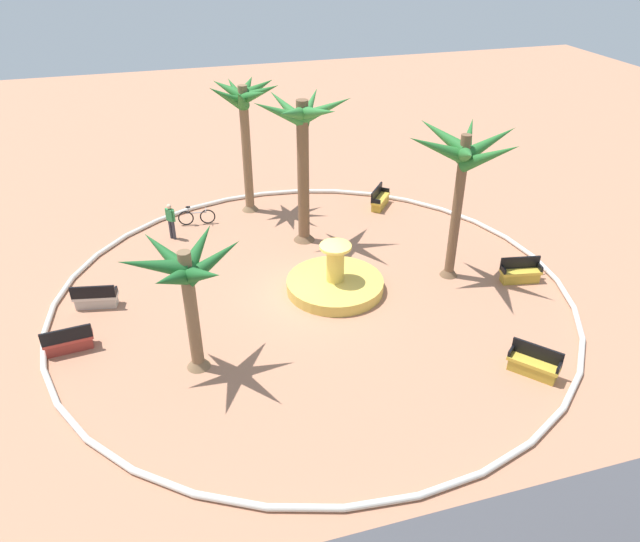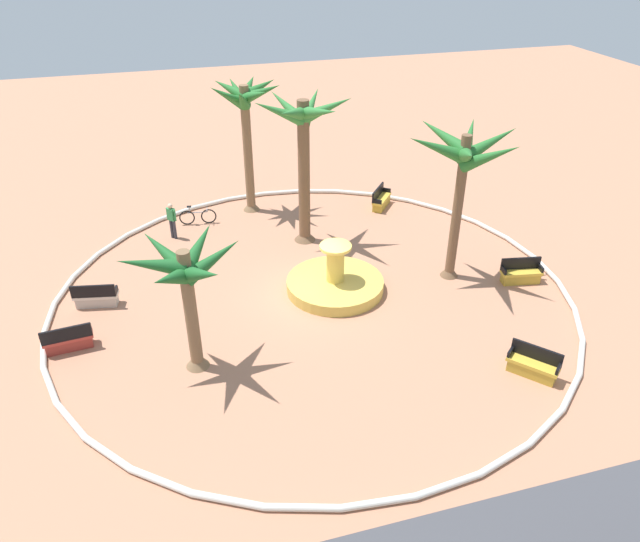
{
  "view_description": "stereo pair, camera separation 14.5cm",
  "coord_description": "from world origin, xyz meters",
  "px_view_note": "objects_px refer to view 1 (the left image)",
  "views": [
    {
      "loc": [
        5.14,
        18.48,
        12.69
      ],
      "look_at": [
        -0.27,
        -0.03,
        1.0
      ],
      "focal_mm": 33.59,
      "sensor_mm": 36.0,
      "label": 1
    },
    {
      "loc": [
        5.0,
        18.52,
        12.69
      ],
      "look_at": [
        -0.27,
        -0.03,
        1.0
      ],
      "focal_mm": 33.59,
      "sensor_mm": 36.0,
      "label": 2
    }
  ],
  "objects_px": {
    "person_cyclist_helmet": "(171,219)",
    "bench_southwest": "(380,200)",
    "bench_east": "(520,274)",
    "bicycle_red_frame": "(197,217)",
    "bench_north": "(96,299)",
    "palm_tree_near_fountain": "(244,110)",
    "fountain": "(335,283)",
    "bench_west": "(533,365)",
    "palm_tree_far_side": "(302,137)",
    "palm_tree_by_curb": "(463,162)",
    "bench_southeast": "(69,342)",
    "palm_tree_mid_plaza": "(186,277)"
  },
  "relations": [
    {
      "from": "palm_tree_mid_plaza",
      "to": "bench_west",
      "type": "bearing_deg",
      "value": 161.82
    },
    {
      "from": "palm_tree_by_curb",
      "to": "bicycle_red_frame",
      "type": "distance_m",
      "value": 12.68
    },
    {
      "from": "palm_tree_near_fountain",
      "to": "palm_tree_far_side",
      "type": "xyz_separation_m",
      "value": [
        -1.73,
        3.79,
        -0.23
      ]
    },
    {
      "from": "fountain",
      "to": "palm_tree_far_side",
      "type": "height_order",
      "value": "palm_tree_far_side"
    },
    {
      "from": "palm_tree_mid_plaza",
      "to": "palm_tree_far_side",
      "type": "distance_m",
      "value": 9.33
    },
    {
      "from": "palm_tree_mid_plaza",
      "to": "bicycle_red_frame",
      "type": "distance_m",
      "value": 10.8
    },
    {
      "from": "palm_tree_far_side",
      "to": "bench_southwest",
      "type": "distance_m",
      "value": 6.71
    },
    {
      "from": "bench_east",
      "to": "bicycle_red_frame",
      "type": "bearing_deg",
      "value": -36.41
    },
    {
      "from": "palm_tree_near_fountain",
      "to": "bicycle_red_frame",
      "type": "bearing_deg",
      "value": 18.2
    },
    {
      "from": "bench_southwest",
      "to": "bench_southeast",
      "type": "bearing_deg",
      "value": 28.68
    },
    {
      "from": "bicycle_red_frame",
      "to": "bench_southeast",
      "type": "bearing_deg",
      "value": 58.15
    },
    {
      "from": "palm_tree_near_fountain",
      "to": "bench_east",
      "type": "xyz_separation_m",
      "value": [
        -9.06,
        9.54,
        -4.62
      ]
    },
    {
      "from": "bench_southwest",
      "to": "person_cyclist_helmet",
      "type": "height_order",
      "value": "person_cyclist_helmet"
    },
    {
      "from": "palm_tree_far_side",
      "to": "bench_east",
      "type": "xyz_separation_m",
      "value": [
        -7.33,
        5.74,
        -4.39
      ]
    },
    {
      "from": "bench_north",
      "to": "bicycle_red_frame",
      "type": "bearing_deg",
      "value": -126.73
    },
    {
      "from": "bench_southwest",
      "to": "bicycle_red_frame",
      "type": "height_order",
      "value": "bench_southwest"
    },
    {
      "from": "palm_tree_far_side",
      "to": "bench_southwest",
      "type": "xyz_separation_m",
      "value": [
        -4.51,
        -2.33,
        -4.39
      ]
    },
    {
      "from": "palm_tree_mid_plaza",
      "to": "bench_southwest",
      "type": "distance_m",
      "value": 14.3
    },
    {
      "from": "fountain",
      "to": "bench_west",
      "type": "height_order",
      "value": "fountain"
    },
    {
      "from": "fountain",
      "to": "bicycle_red_frame",
      "type": "bearing_deg",
      "value": -57.94
    },
    {
      "from": "bench_north",
      "to": "bench_southwest",
      "type": "bearing_deg",
      "value": -158.47
    },
    {
      "from": "palm_tree_far_side",
      "to": "bicycle_red_frame",
      "type": "bearing_deg",
      "value": -33.45
    },
    {
      "from": "fountain",
      "to": "person_cyclist_helmet",
      "type": "bearing_deg",
      "value": -46.81
    },
    {
      "from": "palm_tree_far_side",
      "to": "bench_southwest",
      "type": "bearing_deg",
      "value": -152.73
    },
    {
      "from": "bench_east",
      "to": "bicycle_red_frame",
      "type": "distance_m",
      "value": 14.58
    },
    {
      "from": "palm_tree_far_side",
      "to": "bench_southeast",
      "type": "bearing_deg",
      "value": 29.33
    },
    {
      "from": "bench_east",
      "to": "person_cyclist_helmet",
      "type": "height_order",
      "value": "person_cyclist_helmet"
    },
    {
      "from": "palm_tree_by_curb",
      "to": "bench_southeast",
      "type": "distance_m",
      "value": 15.13
    },
    {
      "from": "palm_tree_by_curb",
      "to": "person_cyclist_helmet",
      "type": "bearing_deg",
      "value": -30.94
    },
    {
      "from": "bicycle_red_frame",
      "to": "palm_tree_by_curb",
      "type": "bearing_deg",
      "value": 141.44
    },
    {
      "from": "bench_west",
      "to": "bench_north",
      "type": "height_order",
      "value": "same"
    },
    {
      "from": "bench_southwest",
      "to": "person_cyclist_helmet",
      "type": "xyz_separation_m",
      "value": [
        10.11,
        0.53,
        0.6
      ]
    },
    {
      "from": "palm_tree_near_fountain",
      "to": "bench_north",
      "type": "relative_size",
      "value": 3.79
    },
    {
      "from": "bench_east",
      "to": "palm_tree_near_fountain",
      "type": "bearing_deg",
      "value": -46.47
    },
    {
      "from": "palm_tree_near_fountain",
      "to": "bench_southwest",
      "type": "relative_size",
      "value": 4.04
    },
    {
      "from": "bench_west",
      "to": "palm_tree_mid_plaza",
      "type": "bearing_deg",
      "value": -18.18
    },
    {
      "from": "bench_southeast",
      "to": "person_cyclist_helmet",
      "type": "distance_m",
      "value": 8.19
    },
    {
      "from": "bench_southwest",
      "to": "person_cyclist_helmet",
      "type": "distance_m",
      "value": 10.15
    },
    {
      "from": "bench_north",
      "to": "bench_southeast",
      "type": "relative_size",
      "value": 1.01
    },
    {
      "from": "bicycle_red_frame",
      "to": "palm_tree_near_fountain",
      "type": "bearing_deg",
      "value": -161.8
    },
    {
      "from": "bench_west",
      "to": "person_cyclist_helmet",
      "type": "xyz_separation_m",
      "value": [
        10.25,
        -12.53,
        0.6
      ]
    },
    {
      "from": "person_cyclist_helmet",
      "to": "bench_southwest",
      "type": "bearing_deg",
      "value": -176.97
    },
    {
      "from": "palm_tree_by_curb",
      "to": "bench_east",
      "type": "xyz_separation_m",
      "value": [
        -2.44,
        1.25,
        -4.44
      ]
    },
    {
      "from": "palm_tree_far_side",
      "to": "bench_north",
      "type": "relative_size",
      "value": 3.92
    },
    {
      "from": "fountain",
      "to": "palm_tree_mid_plaza",
      "type": "relative_size",
      "value": 0.83
    },
    {
      "from": "palm_tree_far_side",
      "to": "bench_west",
      "type": "xyz_separation_m",
      "value": [
        -4.65,
        10.74,
        -4.39
      ]
    },
    {
      "from": "palm_tree_mid_plaza",
      "to": "bench_southeast",
      "type": "distance_m",
      "value": 5.44
    },
    {
      "from": "person_cyclist_helmet",
      "to": "bench_west",
      "type": "bearing_deg",
      "value": 129.29
    },
    {
      "from": "bicycle_red_frame",
      "to": "person_cyclist_helmet",
      "type": "height_order",
      "value": "person_cyclist_helmet"
    },
    {
      "from": "palm_tree_by_curb",
      "to": "person_cyclist_helmet",
      "type": "distance_m",
      "value": 12.82
    }
  ]
}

